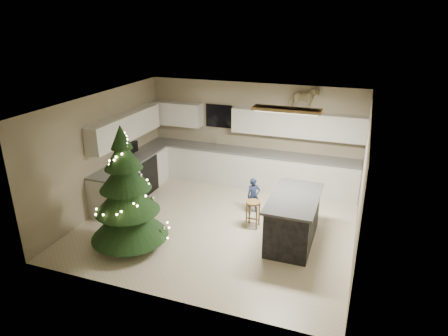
% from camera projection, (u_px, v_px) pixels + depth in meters
% --- Properties ---
extents(ground_plane, '(5.50, 5.50, 0.00)m').
position_uv_depth(ground_plane, '(218.00, 224.00, 8.47)').
color(ground_plane, '#BEB29C').
extents(room_shell, '(5.52, 5.02, 2.61)m').
position_uv_depth(room_shell, '(219.00, 146.00, 7.83)').
color(room_shell, tan).
rests_on(room_shell, ground_plane).
extents(cabinetry, '(5.50, 3.20, 2.00)m').
position_uv_depth(cabinetry, '(207.00, 160.00, 9.92)').
color(cabinetry, silver).
rests_on(cabinetry, ground_plane).
extents(island, '(0.90, 1.70, 0.95)m').
position_uv_depth(island, '(293.00, 219.00, 7.68)').
color(island, black).
rests_on(island, ground_plane).
extents(bar_stool, '(0.30, 0.30, 0.58)m').
position_uv_depth(bar_stool, '(253.00, 208.00, 8.22)').
color(bar_stool, olive).
rests_on(bar_stool, ground_plane).
extents(christmas_tree, '(1.50, 1.45, 2.40)m').
position_uv_depth(christmas_tree, '(127.00, 199.00, 7.34)').
color(christmas_tree, '#3F2816').
rests_on(christmas_tree, ground_plane).
extents(toddler, '(0.36, 0.32, 0.82)m').
position_uv_depth(toddler, '(253.00, 196.00, 8.81)').
color(toddler, '#121B3E').
rests_on(toddler, ground_plane).
extents(rocking_horse, '(0.74, 0.55, 0.59)m').
position_uv_depth(rocking_horse, '(304.00, 99.00, 9.28)').
color(rocking_horse, olive).
rests_on(rocking_horse, cabinetry).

